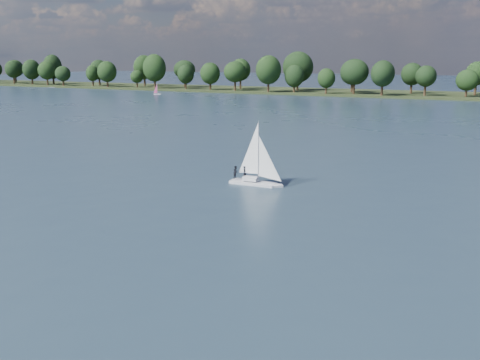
# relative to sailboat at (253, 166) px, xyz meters

# --- Properties ---
(ground) EXTENTS (700.00, 700.00, 0.00)m
(ground) POSITION_rel_sailboat_xyz_m (3.25, 53.55, -2.30)
(ground) COLOR #233342
(ground) RESTS_ON ground
(far_shore) EXTENTS (660.00, 40.00, 1.50)m
(far_shore) POSITION_rel_sailboat_xyz_m (3.25, 165.55, -2.30)
(far_shore) COLOR black
(far_shore) RESTS_ON ground
(sailboat) EXTENTS (6.27, 1.76, 8.24)m
(sailboat) POSITION_rel_sailboat_xyz_m (0.00, 0.00, 0.00)
(sailboat) COLOR silver
(sailboat) RESTS_ON ground
(dinghy_pink) EXTENTS (3.16, 2.09, 4.70)m
(dinghy_pink) POSITION_rel_sailboat_xyz_m (-98.18, 127.47, -1.19)
(dinghy_pink) COLOR silver
(dinghy_pink) RESTS_ON ground
(pontoon) EXTENTS (4.03, 2.06, 0.50)m
(pontoon) POSITION_rel_sailboat_xyz_m (-172.37, 146.52, -2.30)
(pontoon) COLOR #515356
(pontoon) RESTS_ON ground
(treeline) EXTENTS (562.85, 73.83, 18.38)m
(treeline) POSITION_rel_sailboat_xyz_m (-4.82, 161.86, 5.80)
(treeline) COLOR black
(treeline) RESTS_ON ground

